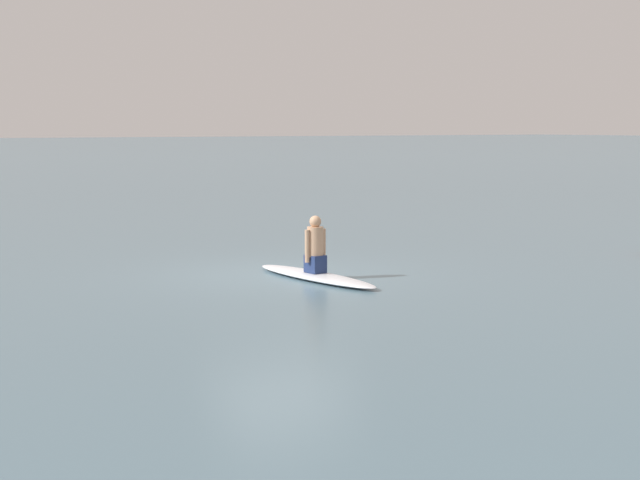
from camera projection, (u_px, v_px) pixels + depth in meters
ground_plane at (282, 275)px, 17.25m from camera, size 400.00×400.00×0.00m
surfboard at (315, 276)px, 16.74m from camera, size 0.96×3.25×0.12m
person_paddler at (315, 247)px, 16.68m from camera, size 0.44×0.35×0.99m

